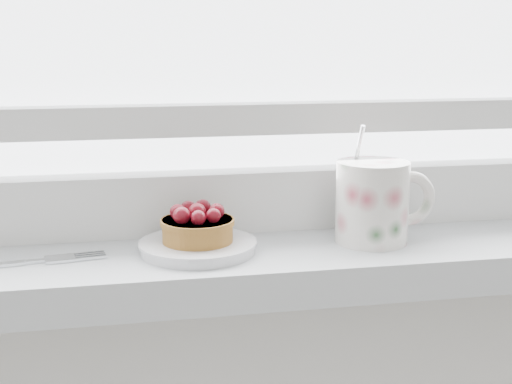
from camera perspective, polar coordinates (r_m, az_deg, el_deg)
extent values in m
cube|color=silver|center=(0.78, -1.28, -5.66)|extent=(1.60, 0.20, 0.04)
cube|color=silver|center=(0.84, -2.14, -0.61)|extent=(1.30, 0.05, 0.07)
cube|color=silver|center=(0.82, -2.19, 5.87)|extent=(1.30, 0.04, 0.04)
cylinder|color=silver|center=(0.75, -4.68, -4.39)|extent=(0.12, 0.12, 0.01)
cylinder|color=brown|center=(0.75, -4.70, -3.07)|extent=(0.07, 0.07, 0.02)
cylinder|color=brown|center=(0.75, -4.71, -2.38)|extent=(0.08, 0.08, 0.01)
sphere|color=#47080F|center=(0.74, -4.73, -1.59)|extent=(0.02, 0.02, 0.02)
sphere|color=#47080F|center=(0.75, -3.16, -1.53)|extent=(0.02, 0.02, 0.02)
sphere|color=#47080F|center=(0.76, -4.30, -1.25)|extent=(0.02, 0.02, 0.02)
sphere|color=#47080F|center=(0.76, -5.43, -1.34)|extent=(0.02, 0.02, 0.02)
sphere|color=#47080F|center=(0.75, -6.28, -1.60)|extent=(0.02, 0.02, 0.02)
sphere|color=#47080F|center=(0.73, -5.97, -1.89)|extent=(0.02, 0.02, 0.02)
sphere|color=#47080F|center=(0.72, -4.64, -2.07)|extent=(0.02, 0.02, 0.02)
sphere|color=#47080F|center=(0.73, -3.43, -1.90)|extent=(0.02, 0.02, 0.02)
cylinder|color=silver|center=(0.79, 9.26, -0.80)|extent=(0.08, 0.08, 0.09)
cylinder|color=black|center=(0.78, 9.37, 2.14)|extent=(0.07, 0.07, 0.01)
torus|color=silver|center=(0.81, 12.15, -0.52)|extent=(0.06, 0.01, 0.06)
cylinder|color=silver|center=(0.79, 8.18, 3.41)|extent=(0.01, 0.02, 0.06)
cube|color=silver|center=(0.75, -17.21, -5.31)|extent=(0.02, 0.01, 0.00)
cube|color=silver|center=(0.75, -15.42, -5.17)|extent=(0.03, 0.03, 0.00)
cube|color=silver|center=(0.75, -13.11, -5.19)|extent=(0.03, 0.01, 0.00)
cube|color=silver|center=(0.75, -13.17, -5.05)|extent=(0.03, 0.01, 0.00)
cube|color=silver|center=(0.76, -13.23, -4.91)|extent=(0.03, 0.01, 0.00)
cube|color=silver|center=(0.76, -13.30, -4.78)|extent=(0.03, 0.01, 0.00)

